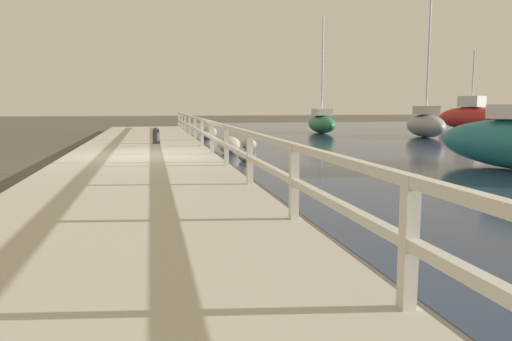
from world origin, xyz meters
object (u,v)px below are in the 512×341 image
sailboat_green (322,123)px  sailboat_gray (426,124)px  sailboat_red (471,117)px  mooring_bollard (156,136)px

sailboat_green → sailboat_gray: sailboat_gray is taller
sailboat_green → sailboat_red: (10.72, 1.71, 0.25)m
sailboat_green → sailboat_red: size_ratio=1.28×
mooring_bollard → sailboat_red: size_ratio=0.11×
mooring_bollard → sailboat_gray: bearing=19.6°
sailboat_red → mooring_bollard: bearing=-169.5°
sailboat_green → sailboat_red: sailboat_green is taller
sailboat_gray → sailboat_green: bearing=141.2°
mooring_bollard → sailboat_gray: 13.93m
mooring_bollard → sailboat_green: sailboat_green is taller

